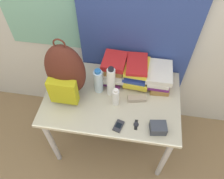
% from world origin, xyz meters
% --- Properties ---
extents(ground_plane, '(12.00, 12.00, 0.00)m').
position_xyz_m(ground_plane, '(0.00, 0.00, 0.00)').
color(ground_plane, '#8C704C').
extents(wall_back, '(6.00, 0.06, 2.50)m').
position_xyz_m(wall_back, '(-0.00, 0.81, 1.25)').
color(wall_back, beige).
rests_on(wall_back, ground_plane).
extents(curtain_blue, '(0.96, 0.04, 2.50)m').
position_xyz_m(curtain_blue, '(0.14, 0.76, 1.25)').
color(curtain_blue, navy).
rests_on(curtain_blue, ground_plane).
extents(desk, '(1.13, 0.73, 0.77)m').
position_xyz_m(desk, '(0.00, 0.36, 0.66)').
color(desk, '#B7B299').
rests_on(desk, ground_plane).
extents(backpack, '(0.31, 0.26, 0.56)m').
position_xyz_m(backpack, '(-0.36, 0.36, 1.01)').
color(backpack, '#512319').
rests_on(backpack, desk).
extents(book_stack_left, '(0.22, 0.29, 0.23)m').
position_xyz_m(book_stack_left, '(-0.02, 0.58, 0.88)').
color(book_stack_left, '#6B2370').
rests_on(book_stack_left, desk).
extents(book_stack_center, '(0.24, 0.30, 0.21)m').
position_xyz_m(book_stack_center, '(0.18, 0.58, 0.87)').
color(book_stack_center, olive).
rests_on(book_stack_center, desk).
extents(book_stack_right, '(0.22, 0.29, 0.16)m').
position_xyz_m(book_stack_right, '(0.37, 0.58, 0.85)').
color(book_stack_right, olive).
rests_on(book_stack_right, desk).
extents(water_bottle, '(0.08, 0.08, 0.24)m').
position_xyz_m(water_bottle, '(-0.12, 0.42, 0.88)').
color(water_bottle, silver).
rests_on(water_bottle, desk).
extents(sports_bottle, '(0.07, 0.07, 0.30)m').
position_xyz_m(sports_bottle, '(-0.01, 0.41, 0.91)').
color(sports_bottle, white).
rests_on(sports_bottle, desk).
extents(sunscreen_bottle, '(0.05, 0.05, 0.18)m').
position_xyz_m(sunscreen_bottle, '(0.04, 0.31, 0.85)').
color(sunscreen_bottle, white).
rests_on(sunscreen_bottle, desk).
extents(cell_phone, '(0.08, 0.11, 0.02)m').
position_xyz_m(cell_phone, '(0.09, 0.10, 0.78)').
color(cell_phone, '#2D2D33').
rests_on(cell_phone, desk).
extents(sunglasses_case, '(0.16, 0.08, 0.04)m').
position_xyz_m(sunglasses_case, '(0.21, 0.37, 0.79)').
color(sunglasses_case, gray).
rests_on(sunglasses_case, desk).
extents(camera_pouch, '(0.13, 0.11, 0.07)m').
position_xyz_m(camera_pouch, '(0.38, 0.11, 0.80)').
color(camera_pouch, '#383D47').
rests_on(camera_pouch, desk).
extents(wristwatch, '(0.04, 0.09, 0.01)m').
position_xyz_m(wristwatch, '(0.22, 0.13, 0.77)').
color(wristwatch, black).
rests_on(wristwatch, desk).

